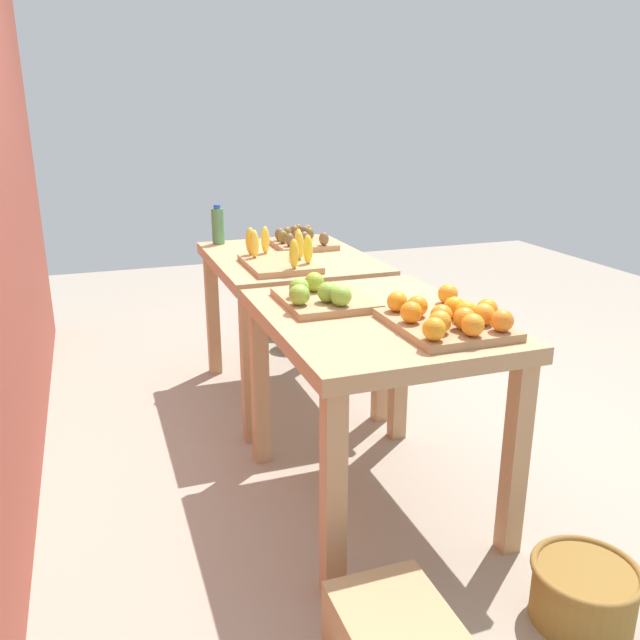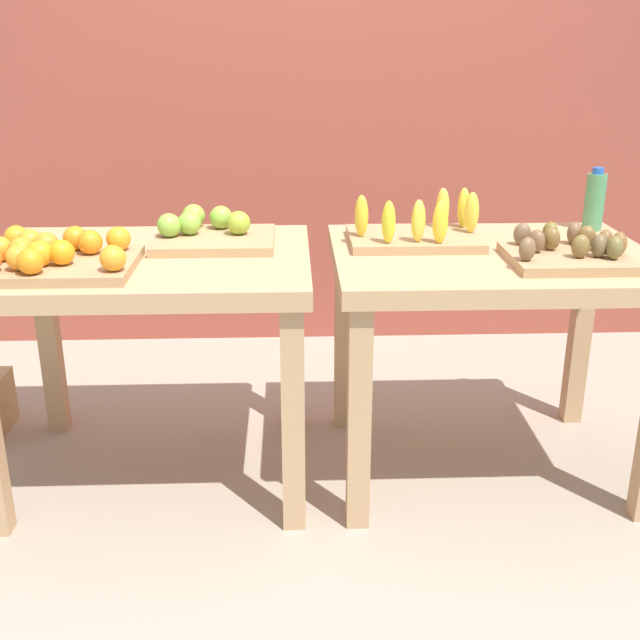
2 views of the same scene
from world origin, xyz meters
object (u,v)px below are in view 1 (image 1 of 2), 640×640
Objects in this scene: display_table_left at (375,344)px; display_table_right at (289,277)px; water_bottle at (218,226)px; wicker_basket at (584,592)px; apple_bin at (322,296)px; kiwi_bin at (301,240)px; orange_bin at (448,318)px; banana_crate at (280,258)px; watermelon_pile at (289,324)px.

display_table_right is (1.12, 0.00, 0.00)m from display_table_left.
wicker_basket is (-2.39, -0.64, -0.80)m from water_bottle.
water_bottle is (0.43, 0.29, 0.22)m from display_table_right.
water_bottle is 0.67× the size of wicker_basket.
kiwi_bin is at bearing -13.89° from apple_bin.
display_table_right is at bearing 10.14° from wicker_basket.
apple_bin is at bearing 35.21° from orange_bin.
watermelon_pile is (1.08, -0.37, -0.72)m from banana_crate.
apple_bin is 0.89× the size of banana_crate.
apple_bin is (0.44, 0.31, -0.01)m from orange_bin.
display_table_left is at bearing 180.00° from display_table_right.
apple_bin is 1.17m from kiwi_bin.
display_table_left is 3.08× the size of wicker_basket.
display_table_left is 1.34m from kiwi_bin.
water_bottle is 2.60m from wicker_basket.
water_bottle is at bearing 5.85° from apple_bin.
display_table_left is 2.31× the size of banana_crate.
orange_bin is at bearing -166.46° from banana_crate.
display_table_left is at bearing -141.43° from apple_bin.
display_table_left is at bearing -172.69° from banana_crate.
water_bottle reaches higher than banana_crate.
kiwi_bin is at bearing -118.59° from water_bottle.
banana_crate is 0.50m from kiwi_bin.
banana_crate is at bearing -2.78° from apple_bin.
banana_crate reaches higher than kiwi_bin.
apple_bin reaches higher than watermelon_pile.
orange_bin is 2.34m from watermelon_pile.
water_bottle reaches higher than wicker_basket.
orange_bin is (-0.25, -0.16, 0.16)m from display_table_left.
watermelon_pile is 2.81m from wicker_basket.
banana_crate is 1.35m from watermelon_pile.
water_bottle reaches higher than orange_bin.
apple_bin reaches higher than display_table_left.
kiwi_bin is (1.14, -0.28, -0.00)m from apple_bin.
kiwi_bin is at bearing 1.04° from orange_bin.
orange_bin reaches higher than watermelon_pile.
banana_crate reaches higher than apple_bin.
watermelon_pile is at bearing 2.00° from wicker_basket.
orange_bin is 2.04× the size of water_bottle.
water_bottle is 1.03m from watermelon_pile.
display_table_left is 0.34m from orange_bin.
display_table_right is 0.29m from kiwi_bin.
watermelon_pile is (0.65, -0.12, -0.71)m from kiwi_bin.
wicker_basket is at bearing -174.26° from kiwi_bin.
display_table_right is 3.08× the size of wicker_basket.
wicker_basket is at bearing -169.86° from display_table_right.
banana_crate reaches higher than display_table_right.
watermelon_pile is at bearing -16.54° from display_table_right.
water_bottle reaches higher than display_table_left.
kiwi_bin is 1.09× the size of wicker_basket.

